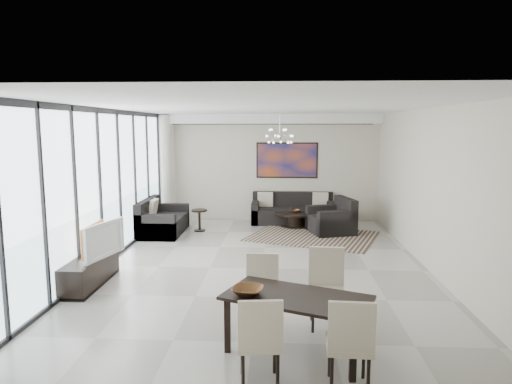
# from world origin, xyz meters

# --- Properties ---
(room_shell) EXTENTS (6.00, 9.00, 2.90)m
(room_shell) POSITION_xyz_m (0.46, 0.00, 1.45)
(room_shell) COLOR #A8A39B
(room_shell) RESTS_ON ground
(window_wall) EXTENTS (0.37, 8.95, 2.90)m
(window_wall) POSITION_xyz_m (-2.86, 0.00, 1.47)
(window_wall) COLOR silver
(window_wall) RESTS_ON floor
(soffit) EXTENTS (5.98, 0.40, 0.26)m
(soffit) POSITION_xyz_m (0.00, 4.30, 2.77)
(soffit) COLOR white
(soffit) RESTS_ON room_shell
(painting) EXTENTS (1.68, 0.04, 0.98)m
(painting) POSITION_xyz_m (0.50, 4.47, 1.65)
(painting) COLOR #B64B19
(painting) RESTS_ON room_shell
(chandelier) EXTENTS (0.66, 0.66, 0.71)m
(chandelier) POSITION_xyz_m (0.30, 2.50, 2.35)
(chandelier) COLOR silver
(chandelier) RESTS_ON room_shell
(rug) EXTENTS (3.36, 2.98, 0.01)m
(rug) POSITION_xyz_m (1.10, 2.52, 0.01)
(rug) COLOR black
(rug) RESTS_ON floor
(coffee_table) EXTENTS (1.07, 1.07, 0.37)m
(coffee_table) POSITION_xyz_m (0.71, 3.60, 0.21)
(coffee_table) COLOR black
(coffee_table) RESTS_ON floor
(bowl_coffee) EXTENTS (0.27, 0.27, 0.07)m
(bowl_coffee) POSITION_xyz_m (0.73, 3.58, 0.41)
(bowl_coffee) COLOR brown
(bowl_coffee) RESTS_ON coffee_table
(sofa_main) EXTENTS (2.19, 0.90, 0.80)m
(sofa_main) POSITION_xyz_m (0.66, 4.07, 0.27)
(sofa_main) COLOR black
(sofa_main) RESTS_ON floor
(loveseat) EXTENTS (0.93, 1.66, 0.83)m
(loveseat) POSITION_xyz_m (-2.55, 2.65, 0.28)
(loveseat) COLOR black
(loveseat) RESTS_ON floor
(armchair) EXTENTS (1.20, 1.24, 0.85)m
(armchair) POSITION_xyz_m (1.59, 2.92, 0.29)
(armchair) COLOR black
(armchair) RESTS_ON floor
(side_table) EXTENTS (0.39, 0.39, 0.54)m
(side_table) POSITION_xyz_m (-1.67, 2.94, 0.36)
(side_table) COLOR black
(side_table) RESTS_ON floor
(tv_console) EXTENTS (0.42, 1.49, 0.47)m
(tv_console) POSITION_xyz_m (-2.76, -1.02, 0.23)
(tv_console) COLOR black
(tv_console) RESTS_ON floor
(television) EXTENTS (0.37, 1.00, 0.58)m
(television) POSITION_xyz_m (-2.60, -0.98, 0.75)
(television) COLOR gray
(television) RESTS_ON tv_console
(dining_table) EXTENTS (1.80, 1.36, 0.67)m
(dining_table) POSITION_xyz_m (0.51, -3.10, 0.59)
(dining_table) COLOR black
(dining_table) RESTS_ON floor
(dining_chair_sw) EXTENTS (0.47, 0.47, 0.94)m
(dining_chair_sw) POSITION_xyz_m (0.13, -3.83, 0.54)
(dining_chair_sw) COLOR #BCAB9C
(dining_chair_sw) RESTS_ON floor
(dining_chair_se) EXTENTS (0.46, 0.46, 0.95)m
(dining_chair_se) POSITION_xyz_m (1.00, -3.86, 0.55)
(dining_chair_se) COLOR #BCAB9C
(dining_chair_se) RESTS_ON floor
(dining_chair_nw) EXTENTS (0.43, 0.43, 0.92)m
(dining_chair_nw) POSITION_xyz_m (0.09, -2.33, 0.52)
(dining_chair_nw) COLOR #BCAB9C
(dining_chair_nw) RESTS_ON floor
(dining_chair_ne) EXTENTS (0.47, 0.47, 1.00)m
(dining_chair_ne) POSITION_xyz_m (0.93, -2.30, 0.58)
(dining_chair_ne) COLOR #BCAB9C
(dining_chair_ne) RESTS_ON floor
(bowl_dining) EXTENTS (0.42, 0.42, 0.09)m
(bowl_dining) POSITION_xyz_m (-0.04, -3.08, 0.72)
(bowl_dining) COLOR brown
(bowl_dining) RESTS_ON dining_table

